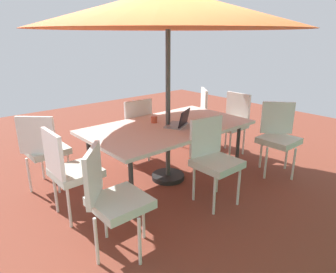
% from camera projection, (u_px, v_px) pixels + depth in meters
% --- Properties ---
extents(ground_plane, '(10.00, 10.00, 0.02)m').
position_uv_depth(ground_plane, '(168.00, 179.00, 4.15)').
color(ground_plane, brown).
extents(dining_table, '(2.10, 1.21, 0.75)m').
position_uv_depth(dining_table, '(168.00, 129.00, 3.92)').
color(dining_table, silver).
rests_on(dining_table, ground_plane).
extents(patio_umbrella, '(3.20, 3.20, 2.36)m').
position_uv_depth(patio_umbrella, '(168.00, 9.00, 3.47)').
color(patio_umbrella, '#4C4C4C').
rests_on(patio_umbrella, ground_plane).
extents(chair_east, '(0.46, 0.46, 0.98)m').
position_uv_depth(chair_east, '(70.00, 168.00, 3.14)').
color(chair_east, silver).
rests_on(chair_east, ground_plane).
extents(chair_southeast, '(0.59, 0.59, 0.98)m').
position_uv_depth(chair_southeast, '(44.00, 147.00, 3.73)').
color(chair_southeast, silver).
rests_on(chair_southeast, ground_plane).
extents(chair_south, '(0.47, 0.48, 0.98)m').
position_uv_depth(chair_south, '(134.00, 127.00, 4.55)').
color(chair_south, silver).
rests_on(chair_south, ground_plane).
extents(chair_northeast, '(0.59, 0.59, 0.98)m').
position_uv_depth(chair_northeast, '(112.00, 196.00, 2.60)').
color(chair_northeast, silver).
rests_on(chair_northeast, ground_plane).
extents(chair_north, '(0.48, 0.49, 0.98)m').
position_uv_depth(chair_north, '(214.00, 157.00, 3.44)').
color(chair_north, silver).
rests_on(chair_north, ground_plane).
extents(chair_west, '(0.46, 0.46, 0.98)m').
position_uv_depth(chair_west, '(231.00, 121.00, 4.87)').
color(chair_west, silver).
rests_on(chair_west, ground_plane).
extents(chair_northwest, '(0.59, 0.59, 0.98)m').
position_uv_depth(chair_northwest, '(278.00, 135.00, 4.19)').
color(chair_northwest, silver).
rests_on(chair_northwest, ground_plane).
extents(chair_southwest, '(0.58, 0.58, 0.98)m').
position_uv_depth(chair_southwest, '(195.00, 113.00, 5.31)').
color(chair_southwest, silver).
rests_on(chair_southwest, ground_plane).
extents(laptop, '(0.40, 0.36, 0.21)m').
position_uv_depth(laptop, '(179.00, 122.00, 3.87)').
color(laptop, gray).
rests_on(laptop, dining_table).
extents(cup, '(0.08, 0.08, 0.08)m').
position_uv_depth(cup, '(154.00, 120.00, 4.02)').
color(cup, '#CC4C33').
rests_on(cup, dining_table).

